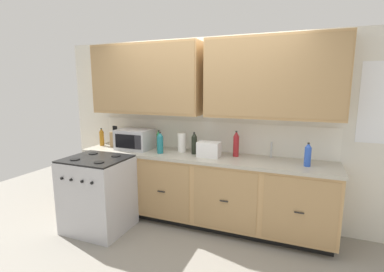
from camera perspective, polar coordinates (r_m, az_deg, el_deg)
The scene contains 15 objects.
ground_plane at distance 3.73m, azimuth -0.07°, elevation -19.06°, with size 8.24×8.24×0.00m, color gray.
wall_unit at distance 3.72m, azimuth 2.81°, elevation 7.86°, with size 4.50×0.40×2.45m.
counter_run at distance 3.78m, azimuth 1.66°, elevation -10.62°, with size 3.33×0.64×0.94m.
stove_range at distance 3.82m, azimuth -18.55°, elevation -11.08°, with size 0.76×0.68×0.95m.
microwave at distance 4.05m, azimuth -11.56°, elevation -0.64°, with size 0.48×0.37×0.28m.
toaster at distance 3.55m, azimuth 3.46°, elevation -2.71°, with size 0.28×0.18×0.19m.
knife_block at distance 4.28m, azimuth -15.23°, elevation -0.56°, with size 0.11×0.14×0.31m.
sink_faucet at distance 3.64m, azimuth 15.83°, elevation -2.70°, with size 0.02×0.02×0.20m, color #B2B5BA.
paper_towel_roll at distance 3.81m, azimuth -2.06°, elevation -1.29°, with size 0.12×0.12×0.26m, color white.
bottle_red at distance 3.59m, azimuth 8.95°, elevation -1.63°, with size 0.07×0.07×0.33m.
bottle_amber at distance 4.41m, azimuth -17.89°, elevation -0.21°, with size 0.07×0.07×0.26m.
bottle_dark at distance 3.68m, azimuth 0.46°, elevation -1.51°, with size 0.07×0.07×0.29m.
bottle_teal at distance 3.74m, azimuth -6.52°, elevation -1.40°, with size 0.08×0.08×0.29m.
bottle_green at distance 3.90m, azimuth -6.76°, elevation -0.95°, with size 0.06×0.06×0.28m.
bottle_blue at distance 3.37m, azimuth 22.48°, elevation -3.55°, with size 0.07×0.07×0.27m.
Camera 1 is at (1.20, -3.03, 1.82)m, focal length 26.23 mm.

